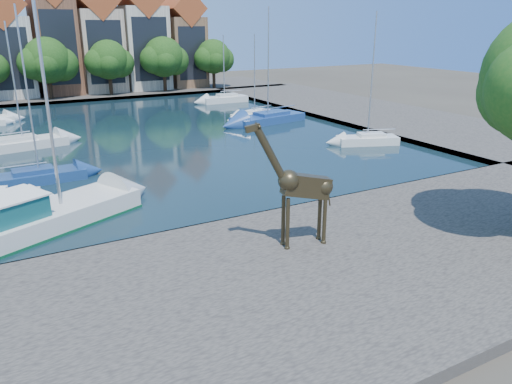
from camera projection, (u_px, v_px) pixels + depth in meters
ground at (296, 212)px, 28.33m from camera, size 160.00×160.00×0.00m
water_basin at (159, 134)px, 48.16m from camera, size 38.00×50.00×0.08m
near_quay at (382, 256)px, 22.46m from camera, size 50.00×14.00×0.50m
far_quay at (89, 93)px, 74.55m from camera, size 60.00×16.00×0.50m
right_quay at (360, 110)px, 59.61m from camera, size 14.00×52.00×0.50m
townhouse_west_inner at (4, 45)px, 67.41m from camera, size 6.43×9.18×15.15m
townhouse_center at (54, 36)px, 70.08m from camera, size 5.44×9.18×16.93m
townhouse_east_inner at (98, 40)px, 73.05m from camera, size 5.94×9.18×15.79m
townhouse_east_mid at (141, 37)px, 75.92m from camera, size 6.43×9.18×16.65m
townhouse_east_end at (181, 43)px, 79.24m from camera, size 5.44×9.18×14.43m
far_tree_mid_west at (48, 62)px, 65.66m from camera, size 7.80×6.00×8.00m
far_tree_mid_east at (109, 61)px, 69.39m from camera, size 7.02×5.40×7.52m
far_tree_east at (164, 58)px, 73.04m from camera, size 7.54×5.80×7.84m
far_tree_far_east at (214, 58)px, 76.78m from camera, size 6.76×5.20×7.36m
giraffe_statue at (300, 186)px, 22.13m from camera, size 4.06×1.08×5.80m
motorsailer at (33, 217)px, 25.14m from camera, size 11.01×7.38×11.33m
sailboat_left_b at (39, 174)px, 33.31m from camera, size 5.86×2.19×11.23m
sailboat_left_c at (23, 142)px, 42.26m from camera, size 7.23×3.50×10.28m
sailboat_right_a at (368, 138)px, 43.64m from camera, size 5.54×3.61×11.03m
sailboat_right_b at (268, 117)px, 53.17m from camera, size 8.64×4.27×11.69m
sailboat_right_c at (255, 114)px, 55.63m from camera, size 5.83×3.19×9.01m
sailboat_right_d at (224, 98)px, 66.62m from camera, size 6.15×2.27×8.63m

